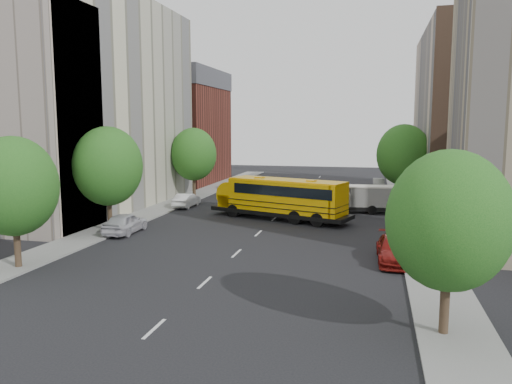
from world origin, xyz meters
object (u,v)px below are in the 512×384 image
(parked_car_0, at_px, (125,223))
(parked_car_1, at_px, (187,200))
(street_tree_4, at_px, (404,155))
(school_bus, at_px, (278,196))
(street_tree_1, at_px, (108,166))
(street_tree_2, at_px, (194,154))
(parked_car_5, at_px, (379,184))
(street_tree_5, at_px, (398,152))
(street_tree_0, at_px, (14,186))
(parked_car_3, at_px, (396,250))
(street_tree_3, at_px, (449,221))
(safari_truck, at_px, (370,199))

(parked_car_0, bearing_deg, parked_car_1, -91.40)
(street_tree_4, relative_size, school_bus, 0.63)
(street_tree_1, distance_m, street_tree_2, 18.00)
(parked_car_1, bearing_deg, parked_car_5, -133.72)
(street_tree_5, relative_size, parked_car_1, 1.81)
(street_tree_0, height_order, parked_car_5, street_tree_0)
(street_tree_2, bearing_deg, parked_car_3, -46.56)
(street_tree_3, bearing_deg, street_tree_5, 90.00)
(street_tree_3, height_order, parked_car_3, street_tree_3)
(street_tree_0, xyz_separation_m, street_tree_5, (22.00, 40.00, 0.06))
(street_tree_0, distance_m, parked_car_1, 22.52)
(safari_truck, distance_m, parked_car_3, 16.82)
(safari_truck, bearing_deg, parked_car_5, 80.12)
(street_tree_2, bearing_deg, street_tree_5, 28.61)
(street_tree_1, bearing_deg, parked_car_3, -10.32)
(safari_truck, distance_m, parked_car_5, 17.89)
(street_tree_0, bearing_deg, parked_car_5, 64.13)
(street_tree_5, relative_size, parked_car_5, 1.86)
(street_tree_4, distance_m, parked_car_1, 21.87)
(street_tree_1, height_order, parked_car_5, street_tree_1)
(street_tree_0, distance_m, parked_car_5, 45.55)
(street_tree_3, height_order, street_tree_5, street_tree_5)
(street_tree_5, relative_size, school_bus, 0.59)
(school_bus, distance_m, parked_car_1, 10.84)
(school_bus, xyz_separation_m, safari_truck, (7.57, 4.99, -0.66))
(street_tree_0, distance_m, safari_truck, 29.94)
(street_tree_3, xyz_separation_m, parked_car_0, (-20.60, 13.74, -3.67))
(street_tree_5, bearing_deg, safari_truck, -100.30)
(street_tree_0, relative_size, safari_truck, 1.23)
(school_bus, distance_m, parked_car_0, 12.97)
(street_tree_2, distance_m, parked_car_1, 7.33)
(parked_car_1, bearing_deg, parked_car_0, 90.80)
(safari_truck, bearing_deg, street_tree_1, -152.55)
(street_tree_3, bearing_deg, parked_car_3, 97.78)
(street_tree_2, height_order, street_tree_3, street_tree_2)
(street_tree_5, bearing_deg, parked_car_3, -92.38)
(street_tree_1, bearing_deg, parked_car_1, 83.41)
(street_tree_5, height_order, parked_car_5, street_tree_5)
(parked_car_3, bearing_deg, street_tree_1, 167.78)
(parked_car_1, bearing_deg, school_bus, 158.21)
(parked_car_3, bearing_deg, street_tree_0, -165.03)
(street_tree_0, height_order, street_tree_2, street_tree_2)
(street_tree_4, distance_m, parked_car_3, 22.22)
(street_tree_0, distance_m, street_tree_4, 35.61)
(street_tree_4, bearing_deg, parked_car_1, -164.08)
(street_tree_0, distance_m, street_tree_3, 22.36)
(street_tree_2, bearing_deg, school_bus, -41.45)
(street_tree_4, distance_m, parked_car_5, 13.75)
(street_tree_4, bearing_deg, parked_car_5, 99.73)
(street_tree_1, distance_m, street_tree_5, 37.20)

